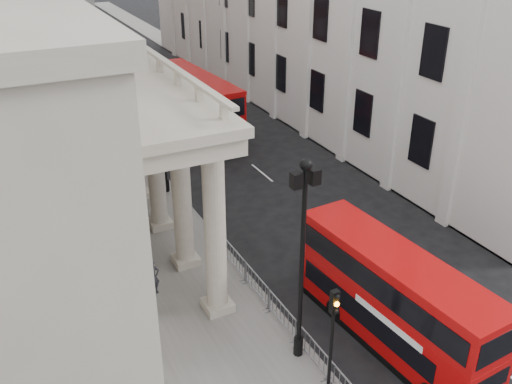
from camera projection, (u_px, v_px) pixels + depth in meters
sidewalk_west at (93, 144)px, 42.20m from camera, size 6.00×140.00×0.12m
sidewalk_east at (287, 112)px, 48.79m from camera, size 3.00×140.00×0.12m
kerb at (132, 138)px, 43.37m from camera, size 0.20×140.00×0.14m
lamp_post_south at (302, 250)px, 20.19m from camera, size 1.05×0.44×8.32m
lamp_post_mid at (161, 117)px, 32.99m from camera, size 1.05×0.44×8.32m
lamp_post_north at (99, 58)px, 45.79m from camera, size 1.05×0.44×8.32m
traffic_light at (333, 323)px, 19.42m from camera, size 0.28×0.33×4.30m
crowd_barriers at (329, 370)px, 20.77m from camera, size 0.50×18.75×1.10m
bus_near at (393, 298)px, 22.27m from camera, size 2.97×9.56×4.07m
bus_far at (196, 105)px, 42.86m from camera, size 3.35×11.13×4.74m
pedestrian_a at (153, 277)px, 25.45m from camera, size 0.65×0.45×1.72m
pedestrian_b at (120, 245)px, 27.95m from camera, size 1.00×0.91×1.68m
pedestrian_c at (158, 205)px, 31.78m from camera, size 0.92×0.84×1.57m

